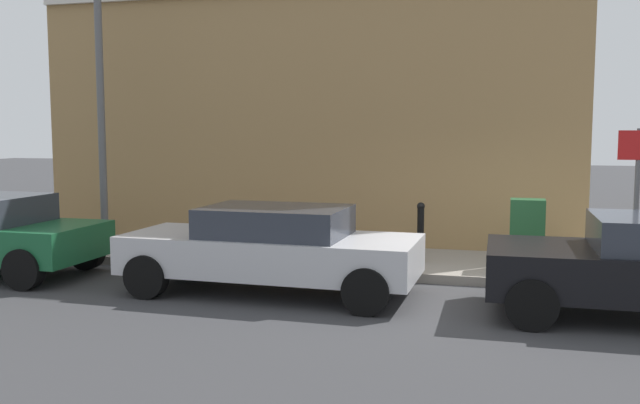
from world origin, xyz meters
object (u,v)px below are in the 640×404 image
object	(u,v)px
lamppost	(100,83)
street_sign	(638,181)
bollard_near_cabinet	(421,230)
car_silver	(272,248)
utility_cabinet	(527,237)

from	to	relation	value
lamppost	street_sign	bearing A→B (deg)	-92.73
bollard_near_cabinet	street_sign	distance (m)	3.49
car_silver	utility_cabinet	distance (m)	4.27
lamppost	car_silver	bearing A→B (deg)	-117.07
utility_cabinet	street_sign	xyz separation A→B (m)	(-0.51, -1.55, 0.98)
utility_cabinet	lamppost	xyz separation A→B (m)	(-0.06, 7.82, 2.62)
car_silver	utility_cabinet	xyz separation A→B (m)	(2.18, -3.67, -0.01)
bollard_near_cabinet	utility_cabinet	bearing A→B (deg)	-93.26
street_sign	utility_cabinet	bearing A→B (deg)	71.92
car_silver	lamppost	size ratio (longest dim) A/B	0.77
bollard_near_cabinet	street_sign	xyz separation A→B (m)	(-0.61, -3.31, 0.96)
car_silver	street_sign	size ratio (longest dim) A/B	1.90
bollard_near_cabinet	lamppost	world-z (taller)	lamppost
car_silver	bollard_near_cabinet	size ratio (longest dim) A/B	4.22
street_sign	car_silver	bearing A→B (deg)	107.73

